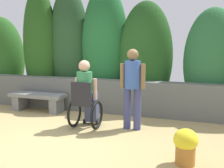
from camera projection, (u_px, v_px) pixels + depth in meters
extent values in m
plane|color=tan|center=(64.00, 136.00, 4.87)|extent=(11.50, 11.50, 0.00)
cube|color=#5D615D|center=(102.00, 96.00, 6.57)|extent=(7.45, 0.36, 0.79)
ellipsoid|color=#24541C|center=(2.00, 58.00, 8.08)|extent=(1.45, 1.02, 2.43)
ellipsoid|color=#234F19|center=(40.00, 46.00, 7.46)|extent=(0.98, 0.69, 3.18)
ellipsoid|color=#234724|center=(69.00, 46.00, 7.41)|extent=(1.13, 0.79, 3.15)
ellipsoid|color=#1F5F2C|center=(105.00, 47.00, 7.00)|extent=(1.23, 0.86, 3.13)
ellipsoid|color=#1E481A|center=(145.00, 57.00, 6.61)|extent=(1.32, 0.92, 2.66)
ellipsoid|color=#296335|center=(212.00, 62.00, 6.15)|extent=(1.28, 0.90, 2.45)
cube|color=slate|center=(20.00, 103.00, 6.83)|extent=(0.20, 0.38, 0.35)
cube|color=slate|center=(57.00, 106.00, 6.48)|extent=(0.20, 0.38, 0.35)
cube|color=slate|center=(38.00, 95.00, 6.62)|extent=(1.41, 0.45, 0.09)
cube|color=black|center=(85.00, 103.00, 5.26)|extent=(0.40, 0.40, 0.06)
cube|color=black|center=(81.00, 93.00, 5.06)|extent=(0.40, 0.04, 0.40)
cube|color=black|center=(92.00, 119.00, 5.61)|extent=(0.28, 0.12, 0.03)
torus|color=black|center=(74.00, 113.00, 5.37)|extent=(0.05, 0.56, 0.56)
torus|color=black|center=(97.00, 115.00, 5.21)|extent=(0.05, 0.56, 0.56)
cylinder|color=black|center=(85.00, 121.00, 5.60)|extent=(0.03, 0.10, 0.10)
cylinder|color=black|center=(97.00, 123.00, 5.51)|extent=(0.03, 0.10, 0.10)
cube|color=#434E73|center=(87.00, 96.00, 5.34)|extent=(0.30, 0.40, 0.16)
cube|color=#434E73|center=(92.00, 111.00, 5.57)|extent=(0.26, 0.14, 0.43)
cylinder|color=#317B4A|center=(85.00, 85.00, 5.19)|extent=(0.30, 0.30, 0.50)
cylinder|color=tan|center=(77.00, 88.00, 5.32)|extent=(0.08, 0.08, 0.40)
cylinder|color=tan|center=(95.00, 89.00, 5.19)|extent=(0.08, 0.08, 0.40)
sphere|color=tan|center=(84.00, 66.00, 5.13)|extent=(0.22, 0.22, 0.22)
cylinder|color=#3B3F71|center=(127.00, 108.00, 5.23)|extent=(0.14, 0.14, 0.80)
cylinder|color=#3B3F71|center=(137.00, 109.00, 5.17)|extent=(0.14, 0.14, 0.80)
cylinder|color=#3657A2|center=(133.00, 75.00, 5.11)|extent=(0.30, 0.30, 0.52)
cylinder|color=brown|center=(122.00, 76.00, 5.17)|extent=(0.09, 0.09, 0.47)
cylinder|color=brown|center=(143.00, 76.00, 5.04)|extent=(0.09, 0.09, 0.47)
sphere|color=brown|center=(133.00, 55.00, 5.05)|extent=(0.22, 0.22, 0.22)
cylinder|color=#AA6929|center=(185.00, 155.00, 3.69)|extent=(0.27, 0.27, 0.27)
ellipsoid|color=#105C1E|center=(186.00, 143.00, 3.66)|extent=(0.29, 0.29, 0.10)
ellipsoid|color=yellow|center=(186.00, 140.00, 3.66)|extent=(0.33, 0.33, 0.30)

